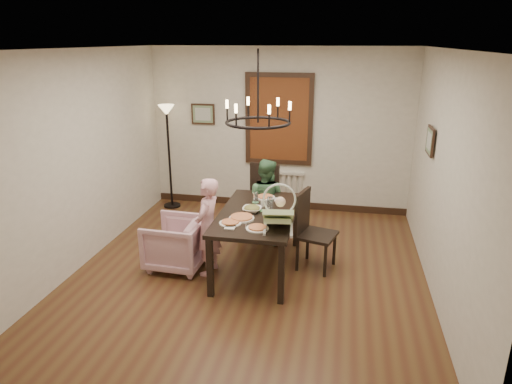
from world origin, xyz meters
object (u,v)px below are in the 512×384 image
(dining_table, at_px, (258,218))
(elderly_woman, at_px, (208,235))
(drinking_glass, at_px, (270,206))
(chair_far, at_px, (259,200))
(floor_lamp, at_px, (169,158))
(seated_man, at_px, (265,208))
(chair_right, at_px, (317,231))
(armchair, at_px, (176,243))
(baby_bouncer, at_px, (278,213))

(dining_table, distance_m, elderly_woman, 0.67)
(elderly_woman, height_order, drinking_glass, elderly_woman)
(chair_far, bearing_deg, drinking_glass, -61.28)
(floor_lamp, bearing_deg, seated_man, -30.68)
(floor_lamp, bearing_deg, chair_right, -34.16)
(armchair, distance_m, seated_man, 1.47)
(chair_far, relative_size, seated_man, 1.03)
(dining_table, distance_m, chair_right, 0.79)
(seated_man, xyz_separation_m, floor_lamp, (-1.93, 1.14, 0.37))
(drinking_glass, bearing_deg, elderly_woman, -158.84)
(chair_far, relative_size, elderly_woman, 1.03)
(elderly_woman, distance_m, seated_man, 1.24)
(armchair, bearing_deg, chair_far, 148.58)
(dining_table, bearing_deg, floor_lamp, 134.16)
(chair_right, relative_size, seated_man, 1.00)
(chair_far, distance_m, floor_lamp, 2.03)
(elderly_woman, bearing_deg, chair_right, 113.80)
(armchair, distance_m, floor_lamp, 2.43)
(elderly_woman, bearing_deg, baby_bouncer, 83.34)
(chair_right, distance_m, seated_man, 1.08)
(chair_right, bearing_deg, armchair, 115.61)
(elderly_woman, xyz_separation_m, drinking_glass, (0.76, 0.29, 0.34))
(chair_far, height_order, drinking_glass, chair_far)
(seated_man, bearing_deg, floor_lamp, -17.70)
(armchair, bearing_deg, chair_right, 102.71)
(armchair, bearing_deg, baby_bouncer, 80.21)
(chair_right, height_order, baby_bouncer, baby_bouncer)
(floor_lamp, bearing_deg, baby_bouncer, -47.08)
(armchair, xyz_separation_m, elderly_woman, (0.47, -0.08, 0.19))
(chair_far, distance_m, armchair, 1.58)
(floor_lamp, bearing_deg, chair_far, -26.39)
(seated_man, bearing_deg, elderly_woman, 76.90)
(elderly_woman, bearing_deg, seated_man, 161.28)
(baby_bouncer, height_order, floor_lamp, floor_lamp)
(chair_far, relative_size, armchair, 1.47)
(chair_right, height_order, drinking_glass, chair_right)
(elderly_woman, bearing_deg, dining_table, 118.82)
(dining_table, height_order, seated_man, seated_man)
(floor_lamp, bearing_deg, armchair, -67.30)
(chair_far, bearing_deg, baby_bouncer, -60.89)
(chair_far, xyz_separation_m, baby_bouncer, (0.53, -1.61, 0.44))
(chair_far, distance_m, drinking_glass, 1.18)
(dining_table, distance_m, seated_man, 0.90)
(seated_man, xyz_separation_m, drinking_glass, (0.21, -0.82, 0.34))
(dining_table, height_order, armchair, dining_table)
(chair_right, relative_size, floor_lamp, 0.59)
(baby_bouncer, distance_m, drinking_glass, 0.57)
(chair_right, height_order, elderly_woman, elderly_woman)
(seated_man, bearing_deg, armchair, 58.69)
(seated_man, xyz_separation_m, baby_bouncer, (0.39, -1.35, 0.46))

